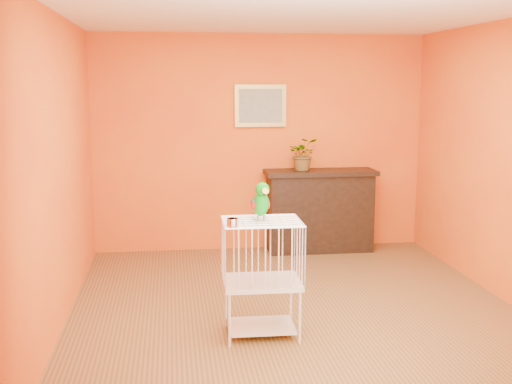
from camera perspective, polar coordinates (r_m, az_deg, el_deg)
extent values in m
plane|color=brown|center=(5.88, 3.44, -10.39)|extent=(4.50, 4.50, 0.00)
plane|color=orange|center=(7.78, 0.36, 4.37)|extent=(4.00, 0.00, 4.00)
plane|color=orange|center=(3.42, 10.87, -2.51)|extent=(4.00, 0.00, 4.00)
plane|color=orange|center=(5.55, -17.16, 1.83)|extent=(0.00, 4.50, 4.50)
plane|color=orange|center=(6.27, 21.82, 2.43)|extent=(0.00, 4.50, 4.50)
plane|color=white|center=(5.56, 3.72, 15.69)|extent=(4.50, 4.50, 0.00)
cube|color=black|center=(7.81, 5.68, -1.84)|extent=(1.25, 0.42, 0.94)
cube|color=black|center=(7.72, 5.74, 1.75)|extent=(1.33, 0.48, 0.05)
cube|color=black|center=(7.63, 6.00, -2.11)|extent=(0.87, 0.02, 0.47)
cube|color=#561A18|center=(7.72, 3.87, -2.72)|extent=(0.05, 0.19, 0.29)
cube|color=#3D4E27|center=(7.74, 4.48, -2.71)|extent=(0.05, 0.19, 0.29)
cube|color=#561A18|center=(7.76, 5.15, -2.68)|extent=(0.05, 0.19, 0.29)
cube|color=#3D4E27|center=(7.78, 5.90, -2.66)|extent=(0.05, 0.19, 0.29)
cube|color=#561A18|center=(7.81, 6.64, -2.63)|extent=(0.05, 0.19, 0.29)
imported|color=#26722D|center=(7.70, 4.17, 3.09)|extent=(0.39, 0.43, 0.30)
cube|color=#B69941|center=(7.72, 0.40, 7.68)|extent=(0.62, 0.03, 0.50)
cube|color=gray|center=(7.71, 0.41, 7.67)|extent=(0.52, 0.01, 0.40)
cube|color=silver|center=(5.30, 0.50, -11.81)|extent=(0.53, 0.41, 0.02)
cube|color=silver|center=(5.17, 0.50, -8.03)|extent=(0.62, 0.48, 0.04)
cube|color=silver|center=(5.04, 0.51, -2.63)|extent=(0.62, 0.48, 0.01)
cylinder|color=silver|center=(5.03, -2.38, -11.36)|extent=(0.02, 0.02, 0.42)
cylinder|color=silver|center=(5.09, 3.93, -11.09)|extent=(0.02, 0.02, 0.42)
cylinder|color=silver|center=(5.42, -2.70, -9.77)|extent=(0.02, 0.02, 0.42)
cylinder|color=silver|center=(5.48, 3.12, -9.55)|extent=(0.02, 0.02, 0.42)
cylinder|color=silver|center=(4.82, -2.08, -2.71)|extent=(0.09, 0.09, 0.06)
cylinder|color=#59544C|center=(5.03, 0.17, -2.38)|extent=(0.01, 0.01, 0.04)
cylinder|color=#59544C|center=(5.05, 0.71, -2.35)|extent=(0.01, 0.01, 0.04)
ellipsoid|color=#06930B|center=(5.01, 0.44, -1.05)|extent=(0.15, 0.19, 0.23)
ellipsoid|color=#06930B|center=(4.96, 0.57, 0.24)|extent=(0.13, 0.13, 0.11)
cone|color=orange|center=(4.91, 0.76, 0.00)|extent=(0.06, 0.08, 0.07)
cone|color=black|center=(4.93, 0.72, -0.20)|extent=(0.03, 0.03, 0.03)
sphere|color=black|center=(4.93, 0.22, 0.31)|extent=(0.02, 0.02, 0.02)
sphere|color=black|center=(4.95, 1.06, 0.36)|extent=(0.02, 0.02, 0.02)
ellipsoid|color=#A50C0C|center=(5.01, -0.27, -1.19)|extent=(0.04, 0.07, 0.08)
ellipsoid|color=navy|center=(5.05, 1.07, -1.10)|extent=(0.04, 0.07, 0.08)
cone|color=#06930B|center=(5.10, 0.17, -1.73)|extent=(0.10, 0.17, 0.12)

